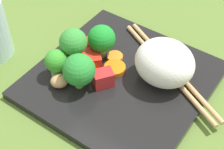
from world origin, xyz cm
name	(u,v)px	position (x,y,z in cm)	size (l,w,h in cm)	color
ground_plane	(121,88)	(0.00, 0.00, -1.00)	(110.00, 110.00, 2.00)	#56722E
square_plate	(121,80)	(0.00, 0.00, 0.61)	(24.06, 24.06, 1.21)	black
rice_mound	(165,63)	(-3.06, 5.11, 4.43)	(8.55, 7.64, 6.44)	white
broccoli_floret_0	(56,62)	(4.60, -7.99, 3.87)	(3.35, 3.35, 4.55)	#7DAE5C
broccoli_floret_1	(74,44)	(1.52, -7.13, 5.28)	(4.00, 4.00, 6.63)	#7AB14E
broccoli_floret_2	(102,39)	(-2.46, -5.05, 4.40)	(4.18, 4.18, 5.38)	#7FC05D
broccoli_floret_3	(79,70)	(4.71, -3.85, 4.55)	(4.52, 4.52, 5.69)	#69A946
carrot_slice_0	(59,58)	(1.92, -10.05, 1.45)	(2.27, 2.27, 0.48)	orange
carrot_slice_1	(115,57)	(-2.82, -2.92, 1.55)	(2.43, 2.43, 0.68)	orange
carrot_slice_2	(92,72)	(1.61, -3.97, 1.46)	(2.38, 2.38, 0.49)	orange
carrot_slice_3	(115,68)	(-0.78, -1.61, 1.58)	(3.19, 3.19, 0.73)	orange
pepper_chunk_0	(89,44)	(-2.56, -7.62, 2.06)	(2.08, 1.83, 1.70)	red
pepper_chunk_1	(74,46)	(-1.00, -9.30, 2.02)	(2.69, 2.33, 1.61)	red
pepper_chunk_2	(103,78)	(2.49, -1.46, 2.41)	(2.79, 2.08, 2.39)	red
pepper_chunk_4	(90,59)	(0.11, -5.39, 2.20)	(2.97, 3.23, 1.97)	red
chicken_piece_1	(59,81)	(6.05, -6.48, 2.12)	(2.57, 2.27, 1.82)	tan
chopstick_pair	(170,69)	(-5.09, 5.23, 1.56)	(12.71, 20.71, 0.70)	tan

